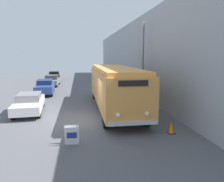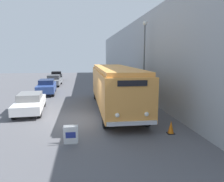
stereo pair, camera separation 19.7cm
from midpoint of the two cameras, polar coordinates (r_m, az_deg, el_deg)
ground_plane at (r=13.53m, az=-8.77°, el=-7.76°), size 80.00×80.00×0.00m
building_wall_right at (r=23.73m, az=6.06°, el=8.91°), size 0.30×60.00×7.69m
vintage_bus at (r=15.94m, az=0.27°, el=1.49°), size 2.65×11.24×3.11m
sign_board at (r=10.09m, az=-10.99°, el=-11.31°), size 0.64×0.32×0.84m
streetlamp at (r=18.52m, az=7.87°, el=10.35°), size 0.36×0.36×6.72m
parked_car_near at (r=16.29m, az=-21.13°, el=-2.88°), size 2.13×4.83×1.34m
parked_car_mid at (r=23.62m, az=-17.33°, el=1.10°), size 2.00×4.84×1.50m
parked_car_far at (r=30.07m, az=-15.61°, el=2.69°), size 1.84×4.58×1.42m
parked_car_distant at (r=36.14m, az=-15.01°, el=3.78°), size 2.04×4.29×1.48m
traffic_cone at (r=11.62m, az=14.77°, el=-9.09°), size 0.36×0.36×0.67m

